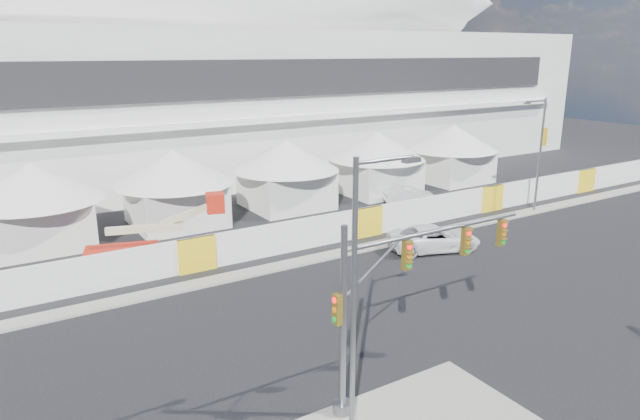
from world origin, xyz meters
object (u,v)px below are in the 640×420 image
pickup_curb (434,238)px  lot_car_a (409,196)px  sedan_silver (419,238)px  boom_lift (135,247)px  streetlight_curb (539,147)px  traffic_mast (388,300)px  streetlight_median (360,278)px

pickup_curb → lot_car_a: (6.09, 9.49, -0.11)m
sedan_silver → boom_lift: bearing=56.8°
streetlight_curb → traffic_mast: bearing=-151.8°
pickup_curb → boom_lift: boom_lift is taller
pickup_curb → streetlight_median: size_ratio=0.64×
lot_car_a → boom_lift: boom_lift is taller
pickup_curb → traffic_mast: 16.94m
traffic_mast → streetlight_median: streetlight_median is taller
pickup_curb → streetlight_curb: size_ratio=0.65×
sedan_silver → boom_lift: (-15.95, 6.55, 0.37)m
sedan_silver → pickup_curb: (0.61, -0.70, 0.08)m
traffic_mast → streetlight_median: bearing=-157.4°
streetlight_median → boom_lift: size_ratio=1.09×
sedan_silver → pickup_curb: bearing=-149.6°
lot_car_a → boom_lift: size_ratio=0.51×
lot_car_a → streetlight_curb: streetlight_curb is taller
sedan_silver → pickup_curb: 0.94m
lot_car_a → traffic_mast: traffic_mast is taller
traffic_mast → boom_lift: bearing=102.5°
sedan_silver → lot_car_a: size_ratio=1.01×
traffic_mast → sedan_silver: bearing=44.4°
traffic_mast → boom_lift: 18.87m
pickup_curb → lot_car_a: size_ratio=1.37×
streetlight_median → streetlight_curb: bearing=27.9°
pickup_curb → streetlight_median: 19.00m
lot_car_a → streetlight_curb: (6.54, -6.96, 4.39)m
pickup_curb → lot_car_a: pickup_curb is taller
boom_lift → streetlight_curb: bearing=7.2°
sedan_silver → streetlight_curb: streetlight_curb is taller
traffic_mast → streetlight_median: (-1.74, -0.73, 1.44)m
streetlight_median → boom_lift: streetlight_median is taller
sedan_silver → streetlight_curb: size_ratio=0.48×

